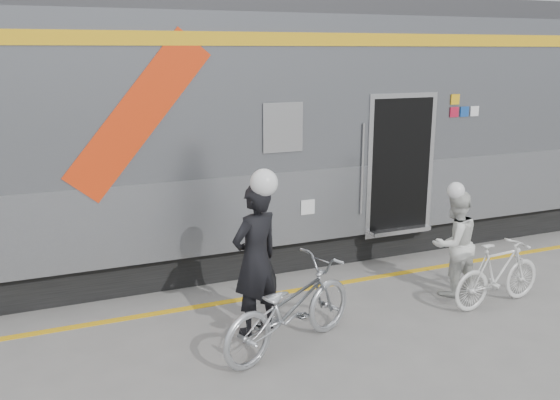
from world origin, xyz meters
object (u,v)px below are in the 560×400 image
man (256,259)px  bicycle_right (498,274)px  bicycle_left (290,307)px  woman (454,243)px

man → bicycle_right: bearing=149.5°
bicycle_left → woman: (2.71, 0.59, 0.23)m
woman → bicycle_right: bearing=113.9°
man → bicycle_left: 0.72m
bicycle_left → bicycle_right: size_ratio=1.30×
bicycle_right → woman: bearing=23.9°
man → woman: 2.92m
man → woman: (2.91, 0.04, -0.19)m
woman → bicycle_left: bearing=7.5°
man → bicycle_right: size_ratio=1.24×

